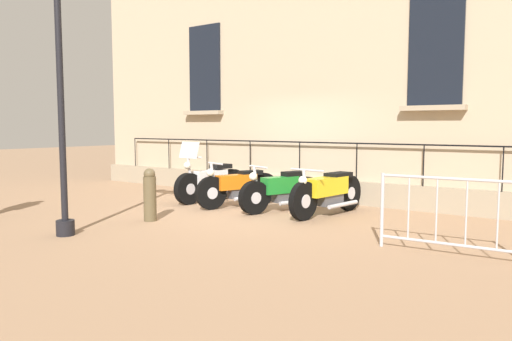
{
  "coord_description": "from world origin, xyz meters",
  "views": [
    {
      "loc": [
        8.0,
        5.76,
        1.71
      ],
      "look_at": [
        -0.08,
        0.0,
        0.8
      ],
      "focal_mm": 34.31,
      "sensor_mm": 36.0,
      "label": 1
    }
  ],
  "objects_px": {
    "motorcycle_green": "(281,191)",
    "bollard": "(150,195)",
    "lamppost": "(58,27)",
    "motorcycle_yellow": "(328,192)",
    "motorcycle_white": "(211,182)",
    "motorcycle_orange": "(238,187)",
    "crowd_barrier": "(451,213)"
  },
  "relations": [
    {
      "from": "bollard",
      "to": "motorcycle_white",
      "type": "bearing_deg",
      "value": -165.02
    },
    {
      "from": "lamppost",
      "to": "bollard",
      "type": "xyz_separation_m",
      "value": [
        -1.58,
        0.2,
        -2.71
      ]
    },
    {
      "from": "motorcycle_green",
      "to": "lamppost",
      "type": "height_order",
      "value": "lamppost"
    },
    {
      "from": "motorcycle_white",
      "to": "crowd_barrier",
      "type": "relative_size",
      "value": 1.08
    },
    {
      "from": "motorcycle_white",
      "to": "bollard",
      "type": "distance_m",
      "value": 2.5
    },
    {
      "from": "motorcycle_green",
      "to": "motorcycle_orange",
      "type": "bearing_deg",
      "value": -85.19
    },
    {
      "from": "motorcycle_yellow",
      "to": "bollard",
      "type": "xyz_separation_m",
      "value": [
        2.37,
        -2.33,
        0.03
      ]
    },
    {
      "from": "motorcycle_green",
      "to": "bollard",
      "type": "height_order",
      "value": "bollard"
    },
    {
      "from": "motorcycle_green",
      "to": "lamppost",
      "type": "distance_m",
      "value": 4.98
    },
    {
      "from": "lamppost",
      "to": "motorcycle_yellow",
      "type": "bearing_deg",
      "value": 147.39
    },
    {
      "from": "motorcycle_white",
      "to": "crowd_barrier",
      "type": "xyz_separation_m",
      "value": [
        1.74,
        5.66,
        0.13
      ]
    },
    {
      "from": "motorcycle_white",
      "to": "motorcycle_yellow",
      "type": "xyz_separation_m",
      "value": [
        0.04,
        2.98,
        0.02
      ]
    },
    {
      "from": "motorcycle_yellow",
      "to": "lamppost",
      "type": "relative_size",
      "value": 0.51
    },
    {
      "from": "motorcycle_orange",
      "to": "lamppost",
      "type": "bearing_deg",
      "value": -8.08
    },
    {
      "from": "motorcycle_orange",
      "to": "crowd_barrier",
      "type": "distance_m",
      "value": 4.91
    },
    {
      "from": "motorcycle_white",
      "to": "bollard",
      "type": "height_order",
      "value": "motorcycle_white"
    },
    {
      "from": "motorcycle_white",
      "to": "crowd_barrier",
      "type": "height_order",
      "value": "motorcycle_white"
    },
    {
      "from": "motorcycle_white",
      "to": "bollard",
      "type": "relative_size",
      "value": 2.15
    },
    {
      "from": "crowd_barrier",
      "to": "bollard",
      "type": "height_order",
      "value": "crowd_barrier"
    },
    {
      "from": "motorcycle_white",
      "to": "motorcycle_orange",
      "type": "bearing_deg",
      "value": 75.63
    },
    {
      "from": "motorcycle_white",
      "to": "motorcycle_orange",
      "type": "xyz_separation_m",
      "value": [
        0.25,
        0.98,
        -0.01
      ]
    },
    {
      "from": "motorcycle_orange",
      "to": "motorcycle_green",
      "type": "relative_size",
      "value": 0.98
    },
    {
      "from": "motorcycle_white",
      "to": "motorcycle_yellow",
      "type": "distance_m",
      "value": 2.98
    },
    {
      "from": "motorcycle_orange",
      "to": "bollard",
      "type": "bearing_deg",
      "value": -8.81
    },
    {
      "from": "motorcycle_white",
      "to": "motorcycle_green",
      "type": "height_order",
      "value": "motorcycle_white"
    },
    {
      "from": "lamppost",
      "to": "bollard",
      "type": "relative_size",
      "value": 4.49
    },
    {
      "from": "motorcycle_green",
      "to": "lamppost",
      "type": "relative_size",
      "value": 0.46
    },
    {
      "from": "bollard",
      "to": "motorcycle_green",
      "type": "bearing_deg",
      "value": 148.76
    },
    {
      "from": "motorcycle_orange",
      "to": "motorcycle_yellow",
      "type": "distance_m",
      "value": 2.01
    },
    {
      "from": "crowd_barrier",
      "to": "bollard",
      "type": "distance_m",
      "value": 5.06
    },
    {
      "from": "motorcycle_orange",
      "to": "motorcycle_green",
      "type": "bearing_deg",
      "value": 94.81
    },
    {
      "from": "motorcycle_green",
      "to": "motorcycle_yellow",
      "type": "bearing_deg",
      "value": 97.31
    }
  ]
}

